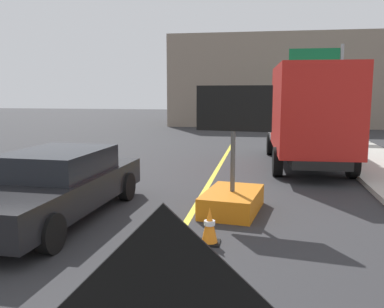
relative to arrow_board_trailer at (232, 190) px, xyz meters
The scene contains 7 objects.
arrow_board_trailer is the anchor object (origin of this frame).
box_truck 6.41m from the arrow_board_trailer, 70.09° to the left, with size 2.65×6.95×3.39m.
pickup_car 3.70m from the arrow_board_trailer, 163.43° to the right, with size 2.21×5.17×1.38m.
highway_guide_sign 15.11m from the arrow_board_trailer, 75.08° to the left, with size 2.79×0.18×5.00m.
far_building_block 24.61m from the arrow_board_trailer, 81.97° to the left, with size 19.36×6.70×6.62m, color gray.
traffic_cone_mid_lane 4.04m from the arrow_board_trailer, 90.71° to the right, with size 0.36×0.36×0.65m.
traffic_cone_far_lane 2.00m from the arrow_board_trailer, 96.95° to the right, with size 0.36×0.36×0.64m.
Camera 1 is at (1.44, 2.15, 2.58)m, focal length 38.80 mm.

